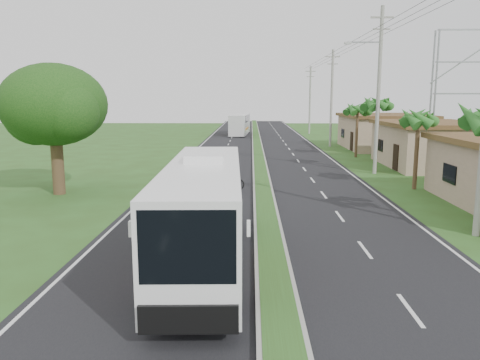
{
  "coord_description": "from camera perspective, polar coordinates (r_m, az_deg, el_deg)",
  "views": [
    {
      "loc": [
        -0.74,
        -16.71,
        5.55
      ],
      "look_at": [
        -1.24,
        4.72,
        1.8
      ],
      "focal_mm": 35.0,
      "sensor_mm": 36.0,
      "label": 1
    }
  ],
  "objects": [
    {
      "name": "median_strip",
      "position": [
        37.12,
        2.48,
        1.47
      ],
      "size": [
        1.2,
        160.0,
        0.18
      ],
      "color": "gray",
      "rests_on": "ground"
    },
    {
      "name": "shade_tree",
      "position": [
        29.05,
        -21.93,
        8.18
      ],
      "size": [
        6.3,
        6.0,
        7.54
      ],
      "color": "#473321",
      "rests_on": "ground"
    },
    {
      "name": "palm_verge_c",
      "position": [
        36.96,
        16.51,
        8.86
      ],
      "size": [
        2.4,
        2.4,
        5.85
      ],
      "color": "#473321",
      "rests_on": "ground"
    },
    {
      "name": "palm_verge_b",
      "position": [
        30.47,
        20.95,
        7.03
      ],
      "size": [
        2.4,
        2.4,
        5.05
      ],
      "color": "#473321",
      "rests_on": "ground"
    },
    {
      "name": "utility_pole_b",
      "position": [
        35.92,
        16.5,
        10.65
      ],
      "size": [
        3.2,
        0.28,
        12.0
      ],
      "color": "gray",
      "rests_on": "ground"
    },
    {
      "name": "shop_far",
      "position": [
        54.85,
        17.02,
        5.71
      ],
      "size": [
        8.6,
        11.6,
        3.82
      ],
      "color": "#A0866C",
      "rests_on": "ground"
    },
    {
      "name": "motorcyclist",
      "position": [
        28.39,
        -1.22,
        0.43
      ],
      "size": [
        1.81,
        0.77,
        2.37
      ],
      "rotation": [
        0.0,
        0.0,
        0.16
      ],
      "color": "black",
      "rests_on": "ground"
    },
    {
      "name": "utility_pole_d",
      "position": [
        75.28,
        8.52,
        9.72
      ],
      "size": [
        1.6,
        0.28,
        10.5
      ],
      "color": "gray",
      "rests_on": "ground"
    },
    {
      "name": "coach_bus_far",
      "position": [
        72.37,
        -0.02,
        6.93
      ],
      "size": [
        3.09,
        10.85,
        3.12
      ],
      "rotation": [
        0.0,
        0.0,
        -0.07
      ],
      "color": "silver",
      "rests_on": "ground"
    },
    {
      "name": "shop_mid",
      "position": [
        41.58,
        22.16,
        4.1
      ],
      "size": [
        7.6,
        10.6,
        3.67
      ],
      "color": "#A0866C",
      "rests_on": "ground"
    },
    {
      "name": "lane_edge_left",
      "position": [
        37.6,
        -7.79,
        1.34
      ],
      "size": [
        0.12,
        160.0,
        0.01
      ],
      "primitive_type": "cube",
      "color": "silver",
      "rests_on": "ground"
    },
    {
      "name": "lane_edge_right",
      "position": [
        37.86,
        12.67,
        1.25
      ],
      "size": [
        0.12,
        160.0,
        0.01
      ],
      "primitive_type": "cube",
      "color": "silver",
      "rests_on": "ground"
    },
    {
      "name": "ground",
      "position": [
        17.62,
        3.72,
        -8.46
      ],
      "size": [
        180.0,
        180.0,
        0.0
      ],
      "primitive_type": "plane",
      "color": "#2E4B1B",
      "rests_on": "ground"
    },
    {
      "name": "palm_verge_d",
      "position": [
        45.83,
        14.16,
        8.37
      ],
      "size": [
        2.4,
        2.4,
        5.25
      ],
      "color": "#473321",
      "rests_on": "ground"
    },
    {
      "name": "coach_bus_main",
      "position": [
        15.8,
        -4.41,
        -3.03
      ],
      "size": [
        2.78,
        11.42,
        3.67
      ],
      "rotation": [
        0.0,
        0.0,
        0.04
      ],
      "color": "white",
      "rests_on": "ground"
    },
    {
      "name": "utility_pole_c",
      "position": [
        55.48,
        11.1,
        9.87
      ],
      "size": [
        1.6,
        0.28,
        11.0
      ],
      "color": "gray",
      "rests_on": "ground"
    },
    {
      "name": "road_asphalt",
      "position": [
        37.13,
        2.48,
        1.33
      ],
      "size": [
        14.0,
        160.0,
        0.02
      ],
      "primitive_type": "cube",
      "color": "black",
      "rests_on": "ground"
    }
  ]
}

